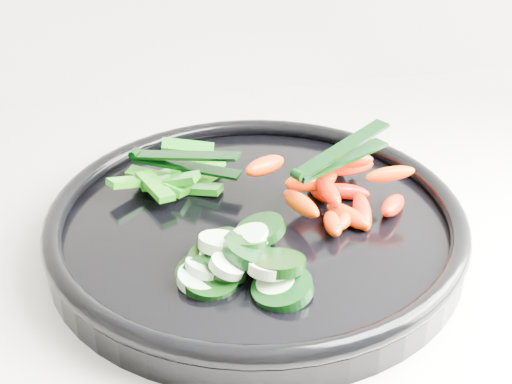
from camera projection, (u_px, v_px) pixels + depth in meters
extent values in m
cylinder|color=black|center=(256.00, 232.00, 0.64)|extent=(0.42, 0.42, 0.02)
torus|color=black|center=(256.00, 215.00, 0.63)|extent=(0.42, 0.42, 0.02)
cylinder|color=black|center=(225.00, 271.00, 0.57)|extent=(0.05, 0.05, 0.02)
cylinder|color=#CCEFBF|center=(206.00, 270.00, 0.57)|extent=(0.05, 0.05, 0.03)
cylinder|color=black|center=(209.00, 261.00, 0.58)|extent=(0.04, 0.04, 0.02)
cylinder|color=beige|center=(217.00, 261.00, 0.58)|extent=(0.04, 0.04, 0.02)
cylinder|color=black|center=(282.00, 289.00, 0.55)|extent=(0.07, 0.07, 0.02)
cylinder|color=#D9FBC8|center=(276.00, 284.00, 0.55)|extent=(0.04, 0.04, 0.02)
cylinder|color=black|center=(223.00, 245.00, 0.60)|extent=(0.05, 0.05, 0.02)
cylinder|color=beige|center=(229.00, 255.00, 0.59)|extent=(0.04, 0.04, 0.02)
cylinder|color=black|center=(225.00, 264.00, 0.58)|extent=(0.05, 0.05, 0.01)
cylinder|color=#D3F8C6|center=(215.00, 262.00, 0.58)|extent=(0.04, 0.04, 0.01)
cylinder|color=black|center=(210.00, 279.00, 0.56)|extent=(0.06, 0.06, 0.02)
cylinder|color=beige|center=(199.00, 279.00, 0.56)|extent=(0.05, 0.05, 0.02)
cylinder|color=black|center=(197.00, 269.00, 0.57)|extent=(0.04, 0.04, 0.02)
cylinder|color=beige|center=(202.00, 268.00, 0.57)|extent=(0.04, 0.04, 0.02)
cylinder|color=black|center=(246.00, 241.00, 0.59)|extent=(0.05, 0.05, 0.02)
cylinder|color=beige|center=(220.00, 243.00, 0.58)|extent=(0.05, 0.05, 0.02)
cylinder|color=black|center=(250.00, 254.00, 0.57)|extent=(0.05, 0.05, 0.03)
cylinder|color=#DBF4C3|center=(227.00, 266.00, 0.56)|extent=(0.04, 0.04, 0.02)
cylinder|color=black|center=(260.00, 230.00, 0.60)|extent=(0.05, 0.05, 0.02)
cylinder|color=#DDF4C3|center=(249.00, 238.00, 0.59)|extent=(0.04, 0.04, 0.02)
cylinder|color=black|center=(277.00, 263.00, 0.56)|extent=(0.05, 0.05, 0.02)
cylinder|color=beige|center=(269.00, 267.00, 0.55)|extent=(0.05, 0.05, 0.02)
ellipsoid|color=#FF1400|center=(362.00, 211.00, 0.64)|extent=(0.03, 0.05, 0.03)
ellipsoid|color=#EE6000|center=(346.00, 219.00, 0.63)|extent=(0.04, 0.04, 0.02)
ellipsoid|color=#E74600|center=(348.00, 216.00, 0.63)|extent=(0.04, 0.05, 0.02)
ellipsoid|color=red|center=(321.00, 191.00, 0.67)|extent=(0.02, 0.05, 0.03)
ellipsoid|color=red|center=(393.00, 205.00, 0.64)|extent=(0.05, 0.05, 0.03)
ellipsoid|color=#DA4A00|center=(322.00, 190.00, 0.67)|extent=(0.02, 0.04, 0.02)
ellipsoid|color=#F14F00|center=(333.00, 224.00, 0.62)|extent=(0.02, 0.05, 0.02)
ellipsoid|color=red|center=(347.00, 192.00, 0.67)|extent=(0.05, 0.03, 0.02)
ellipsoid|color=#E63200|center=(336.00, 162.00, 0.72)|extent=(0.02, 0.05, 0.02)
ellipsoid|color=#FC4E00|center=(316.00, 178.00, 0.69)|extent=(0.03, 0.05, 0.02)
ellipsoid|color=#EC5600|center=(301.00, 204.00, 0.62)|extent=(0.03, 0.05, 0.02)
ellipsoid|color=red|center=(351.00, 158.00, 0.69)|extent=(0.04, 0.06, 0.03)
ellipsoid|color=#E53500|center=(328.00, 178.00, 0.66)|extent=(0.03, 0.04, 0.02)
ellipsoid|color=#E33500|center=(327.00, 189.00, 0.64)|extent=(0.02, 0.05, 0.02)
ellipsoid|color=#FF5500|center=(309.00, 182.00, 0.65)|extent=(0.06, 0.03, 0.03)
ellipsoid|color=#F93E00|center=(350.00, 166.00, 0.68)|extent=(0.06, 0.03, 0.03)
ellipsoid|color=#FA3800|center=(329.00, 162.00, 0.66)|extent=(0.05, 0.02, 0.02)
ellipsoid|color=#E45900|center=(265.00, 166.00, 0.65)|extent=(0.05, 0.04, 0.02)
ellipsoid|color=red|center=(351.00, 161.00, 0.66)|extent=(0.04, 0.03, 0.02)
ellipsoid|color=#FF4900|center=(390.00, 174.00, 0.64)|extent=(0.05, 0.02, 0.02)
cube|color=#09620E|center=(175.00, 179.00, 0.69)|extent=(0.03, 0.06, 0.02)
cube|color=#14720A|center=(187.00, 184.00, 0.68)|extent=(0.05, 0.06, 0.03)
cube|color=#116D0A|center=(201.00, 164.00, 0.72)|extent=(0.05, 0.04, 0.02)
cube|color=#1B6809|center=(199.00, 189.00, 0.68)|extent=(0.05, 0.04, 0.01)
cube|color=#226009|center=(192.00, 183.00, 0.69)|extent=(0.07, 0.05, 0.02)
cube|color=#21710A|center=(148.00, 175.00, 0.70)|extent=(0.04, 0.04, 0.01)
cube|color=#0E740B|center=(156.00, 187.00, 0.68)|extent=(0.04, 0.06, 0.02)
cube|color=#1A6E0A|center=(171.00, 181.00, 0.67)|extent=(0.06, 0.04, 0.02)
cube|color=#136309|center=(131.00, 182.00, 0.67)|extent=(0.05, 0.03, 0.02)
cube|color=#136109|center=(155.00, 186.00, 0.66)|extent=(0.03, 0.06, 0.01)
cube|color=#09640E|center=(188.00, 147.00, 0.73)|extent=(0.06, 0.03, 0.02)
cylinder|color=black|center=(298.00, 175.00, 0.61)|extent=(0.01, 0.01, 0.01)
cube|color=black|center=(342.00, 160.00, 0.64)|extent=(0.10, 0.07, 0.00)
cube|color=black|center=(343.00, 148.00, 0.64)|extent=(0.10, 0.07, 0.02)
cylinder|color=black|center=(134.00, 153.00, 0.70)|extent=(0.01, 0.01, 0.01)
cube|color=black|center=(186.00, 166.00, 0.68)|extent=(0.10, 0.07, 0.00)
cube|color=black|center=(185.00, 156.00, 0.68)|extent=(0.10, 0.07, 0.02)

